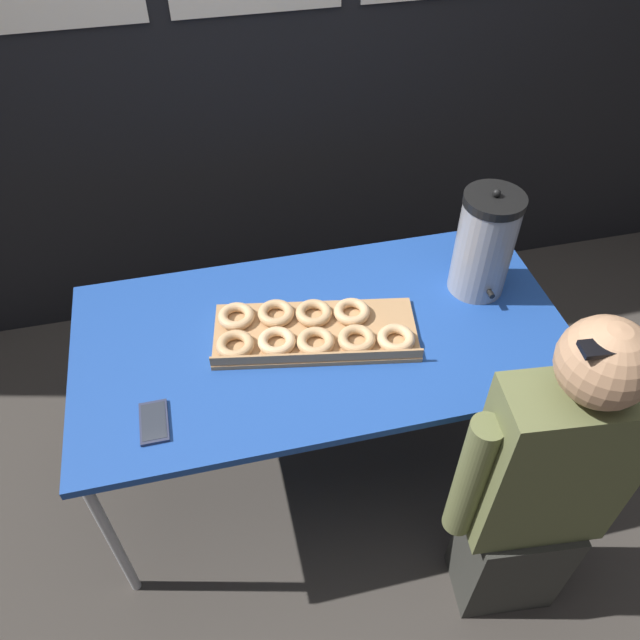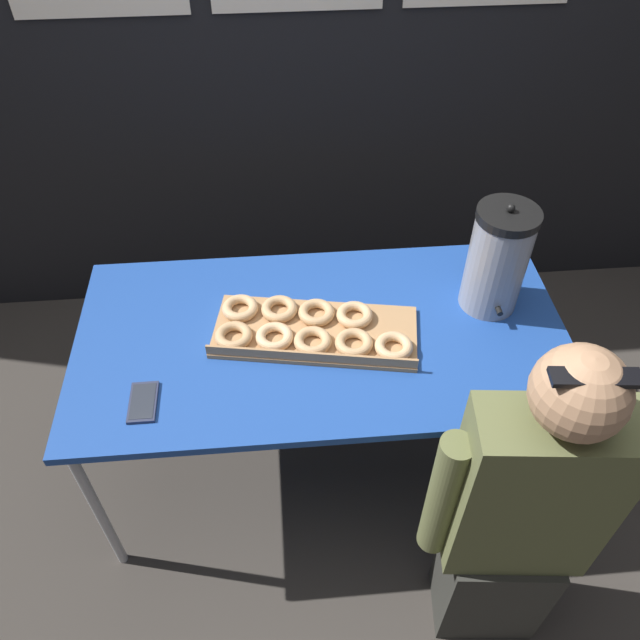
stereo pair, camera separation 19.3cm
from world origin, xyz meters
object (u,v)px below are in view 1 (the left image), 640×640
at_px(person_seated, 540,492).
at_px(cell_phone, 154,422).
at_px(coffee_urn, 484,244).
at_px(donut_box, 310,331).

bearing_deg(person_seated, cell_phone, -15.17).
bearing_deg(coffee_urn, donut_box, -170.62).
distance_m(donut_box, coffee_urn, 0.63).
bearing_deg(cell_phone, donut_box, 24.48).
bearing_deg(donut_box, person_seated, -40.26).
relative_size(donut_box, person_seated, 0.54).
distance_m(cell_phone, person_seated, 1.08).
xyz_separation_m(coffee_urn, cell_phone, (-1.09, -0.33, -0.18)).
relative_size(coffee_urn, cell_phone, 2.72).
distance_m(donut_box, cell_phone, 0.55).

